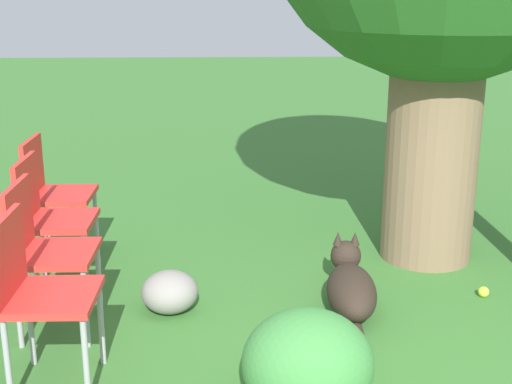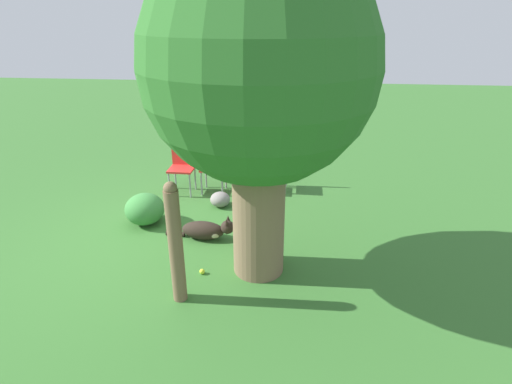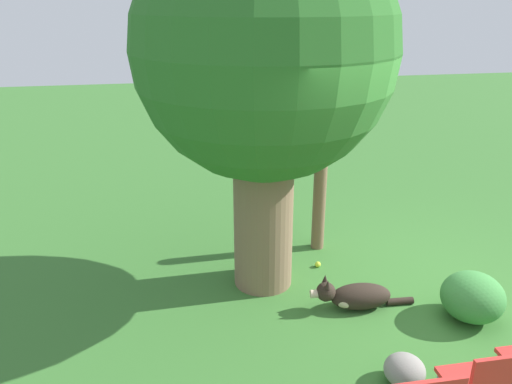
{
  "view_description": "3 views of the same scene",
  "coord_description": "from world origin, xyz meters",
  "px_view_note": "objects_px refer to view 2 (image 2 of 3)",
  "views": [
    {
      "loc": [
        -0.82,
        -3.43,
        1.92
      ],
      "look_at": [
        -0.67,
        0.68,
        0.69
      ],
      "focal_mm": 50.0,
      "sensor_mm": 36.0,
      "label": 1
    },
    {
      "loc": [
        4.86,
        1.74,
        3.01
      ],
      "look_at": [
        0.49,
        1.28,
        1.05
      ],
      "focal_mm": 28.0,
      "sensor_mm": 36.0,
      "label": 2
    },
    {
      "loc": [
        -4.19,
        2.29,
        2.98
      ],
      "look_at": [
        0.63,
        1.39,
        1.06
      ],
      "focal_mm": 35.0,
      "sensor_mm": 36.0,
      "label": 3
    }
  ],
  "objects_px": {
    "oak_tree": "(259,73)",
    "tennis_ball": "(202,272)",
    "red_chair_3": "(276,162)",
    "red_chair_2": "(245,163)",
    "red_chair_1": "(214,164)",
    "fence_post": "(175,243)",
    "dog": "(207,230)",
    "red_chair_0": "(183,165)"
  },
  "relations": [
    {
      "from": "red_chair_0",
      "to": "tennis_ball",
      "type": "xyz_separation_m",
      "value": [
        2.51,
        0.91,
        -0.49
      ]
    },
    {
      "from": "oak_tree",
      "to": "red_chair_0",
      "type": "bearing_deg",
      "value": -145.22
    },
    {
      "from": "red_chair_0",
      "to": "red_chair_2",
      "type": "relative_size",
      "value": 1.0
    },
    {
      "from": "dog",
      "to": "red_chair_0",
      "type": "distance_m",
      "value": 1.87
    },
    {
      "from": "red_chair_0",
      "to": "red_chair_3",
      "type": "height_order",
      "value": "same"
    },
    {
      "from": "red_chair_0",
      "to": "red_chair_2",
      "type": "height_order",
      "value": "same"
    },
    {
      "from": "dog",
      "to": "fence_post",
      "type": "relative_size",
      "value": 0.75
    },
    {
      "from": "red_chair_1",
      "to": "tennis_ball",
      "type": "bearing_deg",
      "value": 8.34
    },
    {
      "from": "red_chair_3",
      "to": "red_chair_2",
      "type": "bearing_deg",
      "value": -78.33
    },
    {
      "from": "fence_post",
      "to": "red_chair_3",
      "type": "distance_m",
      "value": 3.46
    },
    {
      "from": "oak_tree",
      "to": "red_chair_1",
      "type": "xyz_separation_m",
      "value": [
        -2.43,
        -1.05,
        -1.93
      ]
    },
    {
      "from": "fence_post",
      "to": "red_chair_2",
      "type": "relative_size",
      "value": 1.68
    },
    {
      "from": "oak_tree",
      "to": "red_chair_0",
      "type": "xyz_separation_m",
      "value": [
        -2.32,
        -1.61,
        -1.93
      ]
    },
    {
      "from": "oak_tree",
      "to": "red_chair_1",
      "type": "distance_m",
      "value": 3.28
    },
    {
      "from": "oak_tree",
      "to": "dog",
      "type": "xyz_separation_m",
      "value": [
        -0.68,
        -0.82,
        -2.31
      ]
    },
    {
      "from": "oak_tree",
      "to": "tennis_ball",
      "type": "height_order",
      "value": "oak_tree"
    },
    {
      "from": "dog",
      "to": "red_chair_2",
      "type": "bearing_deg",
      "value": 83.36
    },
    {
      "from": "red_chair_1",
      "to": "red_chair_0",
      "type": "bearing_deg",
      "value": -78.33
    },
    {
      "from": "dog",
      "to": "red_chair_3",
      "type": "relative_size",
      "value": 1.26
    },
    {
      "from": "dog",
      "to": "fence_post",
      "type": "bearing_deg",
      "value": -87.71
    },
    {
      "from": "red_chair_0",
      "to": "tennis_ball",
      "type": "height_order",
      "value": "red_chair_0"
    },
    {
      "from": "red_chair_1",
      "to": "red_chair_2",
      "type": "height_order",
      "value": "same"
    },
    {
      "from": "red_chair_0",
      "to": "red_chair_3",
      "type": "xyz_separation_m",
      "value": [
        -0.33,
        1.68,
        0.0
      ]
    },
    {
      "from": "fence_post",
      "to": "red_chair_1",
      "type": "bearing_deg",
      "value": -176.1
    },
    {
      "from": "red_chair_1",
      "to": "red_chair_2",
      "type": "relative_size",
      "value": 1.0
    },
    {
      "from": "red_chair_1",
      "to": "red_chair_2",
      "type": "bearing_deg",
      "value": 101.67
    },
    {
      "from": "red_chair_1",
      "to": "red_chair_3",
      "type": "height_order",
      "value": "same"
    },
    {
      "from": "red_chair_3",
      "to": "tennis_ball",
      "type": "height_order",
      "value": "red_chair_3"
    },
    {
      "from": "fence_post",
      "to": "red_chair_2",
      "type": "xyz_separation_m",
      "value": [
        -3.22,
        0.35,
        -0.22
      ]
    },
    {
      "from": "red_chair_2",
      "to": "fence_post",
      "type": "bearing_deg",
      "value": -5.5
    },
    {
      "from": "oak_tree",
      "to": "dog",
      "type": "relative_size",
      "value": 3.45
    },
    {
      "from": "oak_tree",
      "to": "red_chair_1",
      "type": "relative_size",
      "value": 4.35
    },
    {
      "from": "red_chair_0",
      "to": "tennis_ball",
      "type": "relative_size",
      "value": 12.78
    },
    {
      "from": "oak_tree",
      "to": "tennis_ball",
      "type": "bearing_deg",
      "value": -74.71
    },
    {
      "from": "red_chair_1",
      "to": "tennis_ball",
      "type": "xyz_separation_m",
      "value": [
        2.62,
        0.35,
        -0.49
      ]
    },
    {
      "from": "red_chair_0",
      "to": "dog",
      "type": "bearing_deg",
      "value": 26.4
    },
    {
      "from": "red_chair_1",
      "to": "dog",
      "type": "bearing_deg",
      "value": 8.26
    },
    {
      "from": "dog",
      "to": "red_chair_3",
      "type": "distance_m",
      "value": 2.2
    },
    {
      "from": "red_chair_3",
      "to": "tennis_ball",
      "type": "bearing_deg",
      "value": -14.43
    },
    {
      "from": "red_chair_1",
      "to": "tennis_ball",
      "type": "distance_m",
      "value": 2.69
    },
    {
      "from": "oak_tree",
      "to": "fence_post",
      "type": "height_order",
      "value": "oak_tree"
    },
    {
      "from": "oak_tree",
      "to": "red_chair_2",
      "type": "xyz_separation_m",
      "value": [
        -2.54,
        -0.49,
        -1.93
      ]
    }
  ]
}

